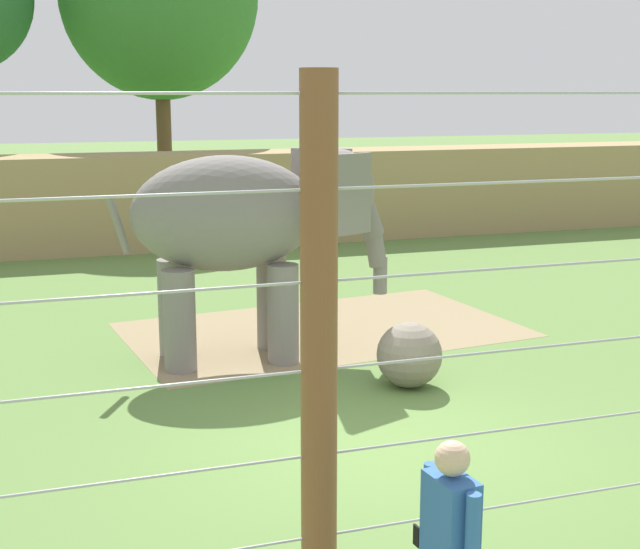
# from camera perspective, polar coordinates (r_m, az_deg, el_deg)

# --- Properties ---
(ground_plane) EXTENTS (120.00, 120.00, 0.00)m
(ground_plane) POSITION_cam_1_polar(r_m,az_deg,el_deg) (9.94, 3.34, -10.51)
(ground_plane) COLOR #5B7F3D
(dirt_patch) EXTENTS (6.45, 4.31, 0.01)m
(dirt_patch) POSITION_cam_1_polar(r_m,az_deg,el_deg) (14.29, 0.17, -3.53)
(dirt_patch) COLOR #937F5B
(dirt_patch) RESTS_ON ground
(embankment_wall) EXTENTS (36.00, 1.80, 2.26)m
(embankment_wall) POSITION_cam_1_polar(r_m,az_deg,el_deg) (22.11, -9.40, 4.71)
(embankment_wall) COLOR tan
(embankment_wall) RESTS_ON ground
(elephant) EXTENTS (3.98, 1.69, 2.94)m
(elephant) POSITION_cam_1_polar(r_m,az_deg,el_deg) (12.48, -4.65, 3.34)
(elephant) COLOR gray
(elephant) RESTS_ON ground
(enrichment_ball) EXTENTS (0.85, 0.85, 0.85)m
(enrichment_ball) POSITION_cam_1_polar(r_m,az_deg,el_deg) (11.55, 5.72, -5.13)
(enrichment_ball) COLOR gray
(enrichment_ball) RESTS_ON ground
(cable_fence) EXTENTS (11.68, 0.25, 3.89)m
(cable_fence) POSITION_cam_1_polar(r_m,az_deg,el_deg) (6.70, 13.62, -4.24)
(cable_fence) COLOR brown
(cable_fence) RESTS_ON ground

